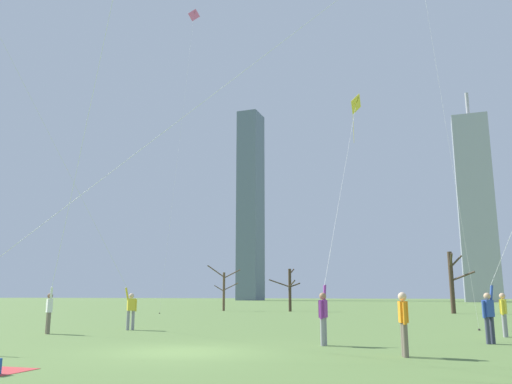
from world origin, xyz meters
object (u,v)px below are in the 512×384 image
object	(u,v)px
bystander_watching_nearby	(403,320)
bare_tree_center	(224,288)
kite_flyer_midfield_right_orange	(20,262)
kite_flyer_far_back_blue	(74,189)
bare_tree_leftmost	(290,287)
bystander_strolling_midfield	(504,312)
distant_kite_drifting_right_pink	(192,34)
kite_flyer_foreground_left_yellow	(334,247)
bare_tree_rightmost	(452,280)
kite_flyer_midfield_center_purple	(85,214)

from	to	relation	value
bystander_watching_nearby	bare_tree_center	size ratio (longest dim) A/B	0.36
kite_flyer_midfield_right_orange	kite_flyer_far_back_blue	bearing A→B (deg)	112.31
bare_tree_leftmost	bystander_strolling_midfield	bearing A→B (deg)	-58.72
kite_flyer_midfield_right_orange	bare_tree_center	distance (m)	37.19
kite_flyer_far_back_blue	distant_kite_drifting_right_pink	size ratio (longest dim) A/B	0.62
distant_kite_drifting_right_pink	bare_tree_center	size ratio (longest dim) A/B	6.54
distant_kite_drifting_right_pink	bare_tree_center	bearing A→B (deg)	80.64
distant_kite_drifting_right_pink	kite_flyer_foreground_left_yellow	bearing A→B (deg)	-51.66
kite_flyer_midfield_right_orange	bare_tree_center	size ratio (longest dim) A/B	2.75
bystander_watching_nearby	kite_flyer_foreground_left_yellow	bearing A→B (deg)	119.32
bare_tree_center	bystander_watching_nearby	bearing A→B (deg)	-59.95
bystander_watching_nearby	bare_tree_leftmost	size ratio (longest dim) A/B	0.40
bare_tree_center	bare_tree_leftmost	distance (m)	6.59
kite_flyer_foreground_left_yellow	bare_tree_rightmost	size ratio (longest dim) A/B	2.57
kite_flyer_far_back_blue	kite_flyer_midfield_center_purple	distance (m)	3.56
kite_flyer_midfield_center_purple	distant_kite_drifting_right_pink	distance (m)	31.87
kite_flyer_midfield_center_purple	kite_flyer_midfield_right_orange	bearing A→B (deg)	-63.61
kite_flyer_far_back_blue	kite_flyer_foreground_left_yellow	xyz separation A→B (m)	(9.09, 3.39, -2.16)
kite_flyer_foreground_left_yellow	bystander_strolling_midfield	distance (m)	6.95
kite_flyer_midfield_center_purple	bare_tree_rightmost	xyz separation A→B (m)	(15.44, 28.74, -2.23)
distant_kite_drifting_right_pink	bare_tree_leftmost	bearing A→B (deg)	41.68
bare_tree_center	bystander_strolling_midfield	bearing A→B (deg)	-48.77
bystander_strolling_midfield	bystander_watching_nearby	distance (m)	8.38
bystander_strolling_midfield	bare_tree_leftmost	xyz separation A→B (m)	(-15.84, 26.08, 1.32)
kite_flyer_foreground_left_yellow	kite_flyer_midfield_right_orange	distance (m)	10.56
kite_flyer_midfield_right_orange	bare_tree_leftmost	distance (m)	36.63
kite_flyer_foreground_left_yellow	kite_flyer_midfield_right_orange	size ratio (longest dim) A/B	1.08
bare_tree_rightmost	bare_tree_leftmost	size ratio (longest dim) A/B	1.27
kite_flyer_midfield_center_purple	bare_tree_rightmost	distance (m)	32.70
kite_flyer_midfield_right_orange	bare_tree_leftmost	size ratio (longest dim) A/B	3.01
distant_kite_drifting_right_pink	bare_tree_leftmost	world-z (taller)	distant_kite_drifting_right_pink
bare_tree_rightmost	bare_tree_leftmost	distance (m)	14.57
kite_flyer_far_back_blue	bystander_watching_nearby	size ratio (longest dim) A/B	11.07
kite_flyer_midfield_right_orange	bare_tree_center	world-z (taller)	kite_flyer_midfield_right_orange
kite_flyer_midfield_center_purple	kite_flyer_far_back_blue	bearing A→B (deg)	-58.53
kite_flyer_far_back_blue	bare_tree_rightmost	distance (m)	34.64
kite_flyer_foreground_left_yellow	bare_tree_rightmost	world-z (taller)	kite_flyer_foreground_left_yellow
bystander_strolling_midfield	kite_flyer_foreground_left_yellow	bearing A→B (deg)	-152.71
kite_flyer_far_back_blue	bare_tree_rightmost	world-z (taller)	kite_flyer_far_back_blue
kite_flyer_far_back_blue	bystander_strolling_midfield	size ratio (longest dim) A/B	11.07
distant_kite_drifting_right_pink	bare_tree_leftmost	size ratio (longest dim) A/B	7.14
distant_kite_drifting_right_pink	bare_tree_rightmost	size ratio (longest dim) A/B	5.63
kite_flyer_foreground_left_yellow	bystander_watching_nearby	xyz separation A→B (m)	(2.69, -4.79, -2.39)
kite_flyer_midfield_right_orange	bystander_strolling_midfield	bearing A→B (deg)	38.37
bare_tree_leftmost	bare_tree_rightmost	bearing A→B (deg)	-2.78
kite_flyer_far_back_blue	bystander_strolling_midfield	world-z (taller)	kite_flyer_far_back_blue
bystander_watching_nearby	bare_tree_center	bearing A→B (deg)	120.05
kite_flyer_far_back_blue	kite_flyer_midfield_right_orange	bearing A→B (deg)	-67.69
kite_flyer_far_back_blue	bare_tree_rightmost	bearing A→B (deg)	66.82
bare_tree_center	kite_flyer_foreground_left_yellow	bearing A→B (deg)	-59.83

